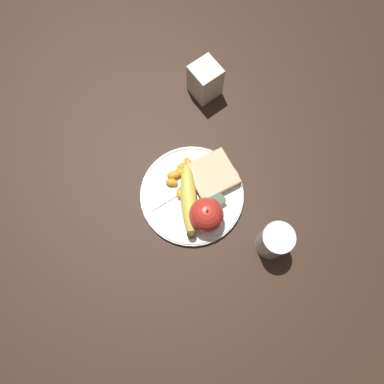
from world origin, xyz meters
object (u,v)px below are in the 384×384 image
(bread_slice, at_px, (212,175))
(jam_packet, at_px, (216,201))
(juice_glass, at_px, (274,241))
(condiment_caddy, at_px, (205,81))
(apple, at_px, (206,215))
(banana, at_px, (189,200))
(plate, at_px, (192,195))
(fork, at_px, (184,189))

(bread_slice, bearing_deg, jam_packet, 59.17)
(juice_glass, distance_m, bread_slice, 0.21)
(condiment_caddy, bearing_deg, apple, 53.13)
(bread_slice, height_order, jam_packet, same)
(juice_glass, distance_m, jam_packet, 0.16)
(apple, height_order, banana, apple)
(plate, xyz_separation_m, juice_glass, (-0.08, 0.20, 0.04))
(plate, bearing_deg, fork, -72.93)
(apple, bearing_deg, fork, -91.75)
(juice_glass, distance_m, fork, 0.24)
(juice_glass, relative_size, bread_slice, 0.83)
(bread_slice, relative_size, condiment_caddy, 1.21)
(fork, bearing_deg, juice_glass, -66.31)
(juice_glass, bearing_deg, jam_packet, -74.87)
(apple, height_order, fork, apple)
(apple, height_order, jam_packet, apple)
(jam_packet, height_order, condiment_caddy, condiment_caddy)
(plate, bearing_deg, bread_slice, -173.62)
(bread_slice, relative_size, fork, 0.75)
(plate, height_order, condiment_caddy, condiment_caddy)
(juice_glass, xyz_separation_m, condiment_caddy, (-0.12, -0.42, 0.00))
(banana, bearing_deg, jam_packet, 144.55)
(fork, distance_m, condiment_caddy, 0.28)
(condiment_caddy, bearing_deg, juice_glass, 73.41)
(juice_glass, bearing_deg, apple, -58.23)
(apple, xyz_separation_m, banana, (0.01, -0.06, -0.02))
(plate, bearing_deg, apple, 81.76)
(juice_glass, height_order, bread_slice, juice_glass)
(apple, xyz_separation_m, condiment_caddy, (-0.21, -0.28, -0.00))
(jam_packet, distance_m, condiment_caddy, 0.31)
(apple, distance_m, bread_slice, 0.11)
(apple, bearing_deg, bread_slice, -135.66)
(apple, distance_m, banana, 0.06)
(plate, xyz_separation_m, fork, (0.01, -0.02, 0.01))
(banana, height_order, condiment_caddy, condiment_caddy)
(juice_glass, height_order, apple, same)
(banana, distance_m, jam_packet, 0.06)
(plate, bearing_deg, juice_glass, 110.23)
(juice_glass, xyz_separation_m, bread_slice, (0.01, -0.21, -0.02))
(condiment_caddy, bearing_deg, banana, 45.77)
(bread_slice, height_order, condiment_caddy, condiment_caddy)
(bread_slice, bearing_deg, banana, 12.81)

